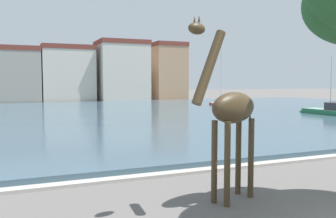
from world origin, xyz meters
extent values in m
cube|color=#3D5666|center=(0.00, 31.52, 0.17)|extent=(91.01, 48.57, 0.34)
cube|color=#ADA89E|center=(0.00, 6.99, 0.06)|extent=(91.01, 0.50, 0.12)
cylinder|color=#42331E|center=(-2.63, 3.16, 1.22)|extent=(0.18, 0.18, 2.44)
cylinder|color=#42331E|center=(-2.81, 3.59, 1.22)|extent=(0.18, 0.18, 2.44)
cylinder|color=#42331E|center=(-1.50, 3.62, 1.22)|extent=(0.18, 0.18, 2.44)
cylinder|color=#42331E|center=(-1.67, 4.05, 1.22)|extent=(0.18, 0.18, 2.44)
ellipsoid|color=#42331E|center=(-2.15, 3.60, 2.79)|extent=(2.02, 1.37, 0.93)
cylinder|color=#42331E|center=(-3.25, 3.16, 3.96)|extent=(1.28, 0.73, 2.09)
ellipsoid|color=#42331E|center=(-3.73, 2.96, 4.94)|extent=(0.65, 0.51, 0.31)
cone|color=#42331E|center=(-3.70, 2.89, 5.19)|extent=(0.07, 0.07, 0.18)
cone|color=#42331E|center=(-3.76, 3.03, 5.19)|extent=(0.07, 0.07, 0.18)
cylinder|color=#42331E|center=(-1.32, 3.94, 2.40)|extent=(0.26, 0.15, 0.99)
cube|color=#236B42|center=(20.64, 20.82, 0.39)|extent=(2.02, 6.75, 0.78)
ellipsoid|color=#236B42|center=(20.60, 24.02, 0.39)|extent=(1.77, 2.37, 0.74)
cube|color=gray|center=(20.64, 20.82, 0.81)|extent=(1.98, 6.61, 0.06)
cylinder|color=silver|center=(20.63, 21.33, 3.44)|extent=(0.12, 0.12, 5.32)
cube|color=red|center=(17.28, 36.32, 0.30)|extent=(4.48, 8.58, 0.60)
ellipsoid|color=red|center=(18.54, 40.11, 0.30)|extent=(2.57, 3.34, 0.57)
cube|color=#C7716E|center=(17.28, 36.32, 0.63)|extent=(4.39, 8.41, 0.06)
cylinder|color=silver|center=(17.48, 36.92, 4.80)|extent=(0.12, 0.12, 8.39)
cylinder|color=silver|center=(17.01, 35.52, 1.50)|extent=(1.01, 2.82, 0.08)
cube|color=gray|center=(-8.30, 58.78, 4.26)|extent=(8.05, 5.58, 8.53)
cube|color=brown|center=(-8.30, 58.78, 8.93)|extent=(8.22, 5.69, 0.80)
cube|color=beige|center=(0.26, 59.58, 4.52)|extent=(8.66, 6.67, 9.04)
cube|color=brown|center=(0.26, 59.58, 9.44)|extent=(8.83, 6.81, 0.80)
cube|color=beige|center=(9.66, 58.66, 5.07)|extent=(8.57, 7.84, 10.15)
cube|color=brown|center=(9.66, 58.66, 10.55)|extent=(8.74, 8.00, 0.80)
cube|color=tan|center=(19.20, 60.67, 5.16)|extent=(6.06, 7.99, 10.32)
cube|color=brown|center=(19.20, 60.67, 10.72)|extent=(6.18, 8.15, 0.80)
camera|label=1|loc=(-8.10, -5.55, 3.55)|focal=38.81mm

